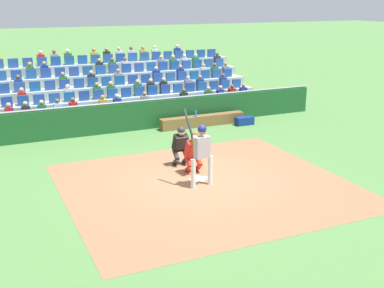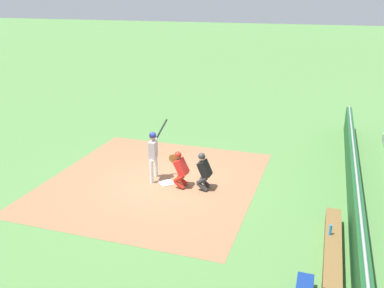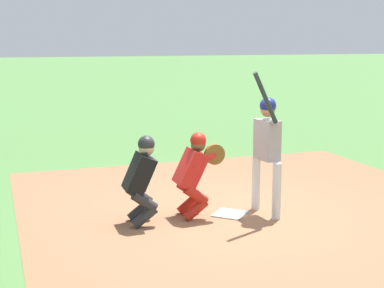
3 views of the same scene
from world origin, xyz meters
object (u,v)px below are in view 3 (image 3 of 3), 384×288
(home_plate_umpire, at_px, (142,176))
(batter_at_plate, at_px, (267,143))
(home_plate_marker, at_px, (230,214))
(catcher_crouching, at_px, (194,170))

(home_plate_umpire, bearing_deg, batter_at_plate, 84.16)
(home_plate_marker, relative_size, home_plate_umpire, 0.34)
(home_plate_marker, distance_m, batter_at_plate, 1.20)
(batter_at_plate, bearing_deg, catcher_crouching, -103.51)
(catcher_crouching, bearing_deg, home_plate_marker, 79.97)
(batter_at_plate, xyz_separation_m, home_plate_umpire, (-0.19, -1.85, -0.39))
(batter_at_plate, relative_size, home_plate_umpire, 1.68)
(catcher_crouching, height_order, home_plate_umpire, home_plate_umpire)
(batter_at_plate, distance_m, home_plate_umpire, 1.90)
(home_plate_marker, distance_m, catcher_crouching, 0.88)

